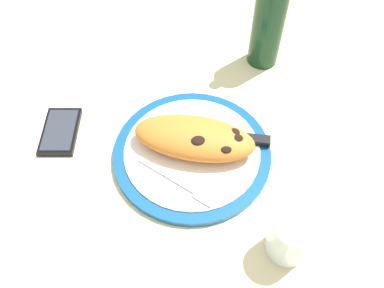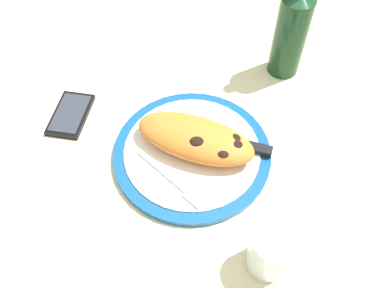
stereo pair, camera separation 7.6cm
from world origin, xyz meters
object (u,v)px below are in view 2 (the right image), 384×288
at_px(plate, 192,153).
at_px(knife, 235,143).
at_px(smartphone, 71,114).
at_px(wine_bottle, 291,31).
at_px(fork, 175,182).
at_px(calzone, 196,139).
at_px(water_glass, 270,253).

xyz_separation_m(plate, knife, (0.06, 0.06, 0.01)).
distance_m(smartphone, wine_bottle, 0.49).
bearing_deg(fork, wine_bottle, 85.83).
relative_size(fork, wine_bottle, 0.64).
xyz_separation_m(calzone, wine_bottle, (0.04, 0.31, 0.06)).
height_order(calzone, wine_bottle, wine_bottle).
relative_size(fork, knife, 0.80).
distance_m(knife, wine_bottle, 0.27).
bearing_deg(water_glass, knife, 132.89).
bearing_deg(water_glass, smartphone, 173.27).
bearing_deg(water_glass, plate, 152.77).
distance_m(plate, smartphone, 0.27).
height_order(plate, smartphone, plate).
bearing_deg(smartphone, plate, 11.65).
xyz_separation_m(fork, wine_bottle, (0.03, 0.39, 0.09)).
distance_m(smartphone, water_glass, 0.49).
distance_m(plate, calzone, 0.04).
relative_size(fork, smartphone, 1.23).
distance_m(calzone, fork, 0.09).
xyz_separation_m(plate, wine_bottle, (0.04, 0.32, 0.10)).
xyz_separation_m(fork, water_glass, (0.20, -0.03, 0.02)).
bearing_deg(calzone, knife, 36.45).
relative_size(plate, calzone, 1.24).
relative_size(calzone, knife, 1.18).
relative_size(smartphone, water_glass, 1.52).
height_order(calzone, fork, calzone).
bearing_deg(smartphone, knife, 18.55).
height_order(plate, knife, knife).
bearing_deg(fork, calzone, 98.22).
bearing_deg(water_glass, calzone, 150.39).
distance_m(calzone, wine_bottle, 0.31).
xyz_separation_m(knife, smartphone, (-0.33, -0.11, -0.02)).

